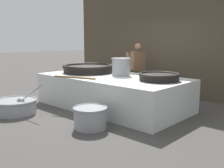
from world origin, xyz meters
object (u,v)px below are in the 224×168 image
Objects in this scene: giant_wok_near at (88,68)px; prep_bowl_meat at (90,117)px; cook at (138,68)px; prep_bowl_vegetables at (15,106)px; giant_wok_far at (159,77)px; stock_pot at (121,66)px.

prep_bowl_meat is (1.78, -1.56, -0.69)m from giant_wok_near.
prep_bowl_meat is at bearing -41.33° from giant_wok_near.
cook reaches higher than prep_bowl_meat.
giant_wok_near is 1.51m from cook.
giant_wok_near reaches higher than prep_bowl_meat.
giant_wok_near is at bearing 138.67° from prep_bowl_meat.
prep_bowl_vegetables is at bearing -166.67° from prep_bowl_meat.
prep_bowl_vegetables is at bearing -139.76° from giant_wok_far.
giant_wok_near reaches higher than prep_bowl_vegetables.
giant_wok_far is (2.26, 0.09, -0.03)m from giant_wok_near.
giant_wok_far is at bearing 150.71° from cook.
giant_wok_near is 2.08× the size of prep_bowl_meat.
stock_pot is at bearing 116.62° from cook.
stock_pot is at bearing 58.18° from prep_bowl_vegetables.
giant_wok_near is 1.13× the size of prep_bowl_vegetables.
giant_wok_near is 1.10m from stock_pot.
stock_pot is 1.24m from cook.
giant_wok_far is 0.58× the size of cook.
stock_pot is 2.01m from prep_bowl_meat.
prep_bowl_meat is at bearing 13.33° from prep_bowl_vegetables.
giant_wok_far is 1.96m from cook.
giant_wok_near is 2.82× the size of stock_pot.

